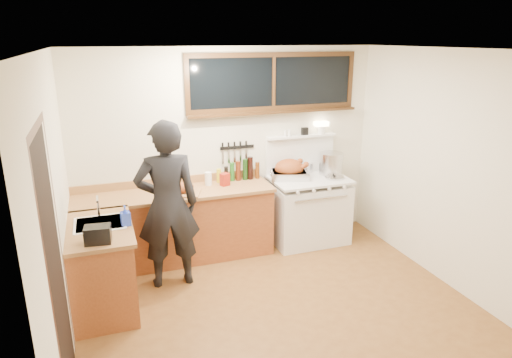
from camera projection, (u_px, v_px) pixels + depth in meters
name	position (u px, v px, depth m)	size (l,w,h in m)	color
ground_plane	(278.00, 308.00, 4.78)	(4.00, 3.50, 0.02)	brown
room_shell	(281.00, 154.00, 4.29)	(4.10, 3.60, 2.65)	silver
counter_back	(176.00, 225.00, 5.70)	(2.44, 0.64, 1.00)	brown
counter_left	(102.00, 267.00, 4.67)	(0.64, 1.09, 0.90)	brown
sink_unit	(100.00, 228.00, 4.62)	(0.50, 0.45, 0.37)	white
vintage_stove	(308.00, 208.00, 6.23)	(1.02, 0.74, 1.60)	white
back_window	(274.00, 89.00, 5.90)	(2.32, 0.13, 0.77)	black
left_doorway	(57.00, 269.00, 3.33)	(0.02, 1.04, 2.17)	black
knife_strip	(236.00, 148.00, 5.97)	(0.46, 0.03, 0.28)	black
man	(168.00, 205.00, 4.98)	(0.71, 0.48, 1.89)	black
soap_bottle	(125.00, 216.00, 4.54)	(0.10, 0.10, 0.21)	blue
toaster	(98.00, 235.00, 4.16)	(0.25, 0.19, 0.16)	black
cutting_board	(183.00, 190.00, 5.46)	(0.50, 0.44, 0.14)	#9E6E3E
roast_turkey	(290.00, 170.00, 6.07)	(0.58, 0.49, 0.26)	silver
stockpot	(331.00, 163.00, 6.23)	(0.38, 0.38, 0.30)	silver
saucepan	(307.00, 167.00, 6.38)	(0.20, 0.30, 0.12)	silver
pot_lid	(334.00, 177.00, 6.09)	(0.30, 0.30, 0.04)	silver
coffee_tin	(225.00, 180.00, 5.77)	(0.13, 0.12, 0.16)	maroon
pitcher	(208.00, 179.00, 5.79)	(0.10, 0.10, 0.17)	white
bottle_cluster	(241.00, 171.00, 5.98)	(0.59, 0.07, 0.30)	black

